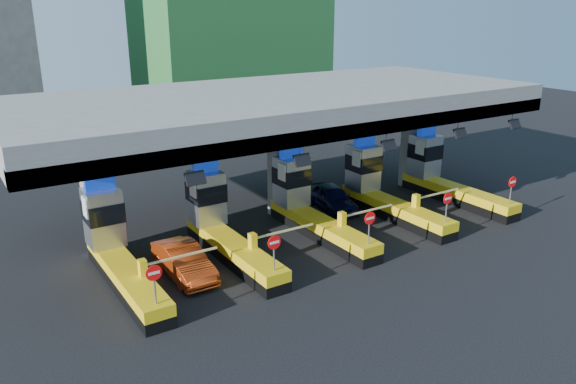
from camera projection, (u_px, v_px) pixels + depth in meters
ground at (310, 231)px, 29.39m from camera, size 120.00×120.00×0.00m
toll_canopy at (281, 107)px, 29.75m from camera, size 28.00×12.09×7.00m
toll_lane_far_left at (115, 247)px, 24.05m from camera, size 4.43×8.00×4.16m
toll_lane_left at (221, 224)px, 26.61m from camera, size 4.43×8.00×4.16m
toll_lane_center at (307, 205)px, 29.17m from camera, size 4.43×8.00×4.16m
toll_lane_right at (380, 189)px, 31.73m from camera, size 4.43×8.00×4.16m
toll_lane_far_right at (442, 175)px, 34.30m from camera, size 4.43×8.00×4.16m
van at (332, 198)px, 32.36m from camera, size 2.39×4.43×1.43m
red_car at (184, 261)px, 24.34m from camera, size 1.51×4.27×1.41m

